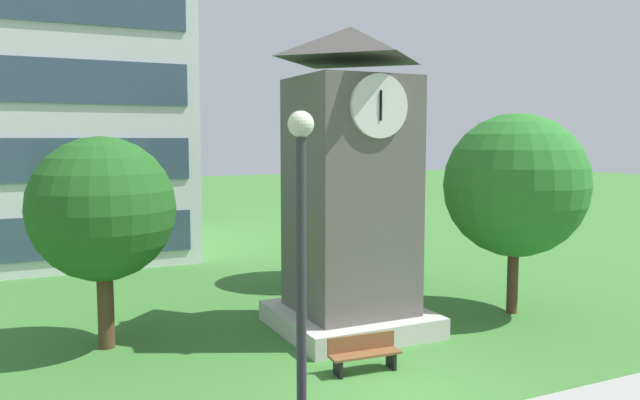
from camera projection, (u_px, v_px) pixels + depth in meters
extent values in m
plane|color=#3D7A33|center=(409.00, 393.00, 13.91)|extent=(160.00, 160.00, 0.00)
cube|color=silver|center=(17.00, 22.00, 29.56)|extent=(14.44, 12.10, 22.40)
cube|color=#384C60|center=(27.00, 240.00, 25.04)|extent=(13.29, 0.10, 1.80)
cube|color=#384C60|center=(23.00, 161.00, 24.72)|extent=(13.29, 0.10, 1.80)
cube|color=#384C60|center=(19.00, 79.00, 24.40)|extent=(13.29, 0.10, 1.80)
cube|color=#605B56|center=(350.00, 206.00, 18.23)|extent=(3.13, 3.13, 7.44)
cube|color=beige|center=(349.00, 319.00, 18.58)|extent=(4.22, 4.22, 0.60)
pyramid|color=#4D4945|center=(351.00, 44.00, 17.77)|extent=(3.44, 3.44, 0.95)
cylinder|color=white|center=(379.00, 106.00, 16.49)|extent=(1.72, 0.12, 1.72)
cylinder|color=white|center=(398.00, 110.00, 18.65)|extent=(0.12, 1.72, 1.72)
cube|color=black|center=(381.00, 100.00, 16.42)|extent=(0.06, 0.09, 0.52)
cube|color=black|center=(381.00, 106.00, 16.42)|extent=(0.06, 0.03, 0.77)
cube|color=brown|center=(365.00, 354.00, 15.11)|extent=(1.83, 0.59, 0.06)
cube|color=brown|center=(361.00, 342.00, 15.29)|extent=(1.80, 0.16, 0.40)
cube|color=black|center=(338.00, 367.00, 14.87)|extent=(0.11, 0.44, 0.45)
cube|color=black|center=(391.00, 359.00, 15.40)|extent=(0.11, 0.44, 0.45)
cylinder|color=#333338|center=(301.00, 345.00, 8.57)|extent=(0.14, 0.14, 5.70)
sphere|color=#F2EFCC|center=(301.00, 124.00, 8.27)|extent=(0.36, 0.36, 0.36)
cylinder|color=#513823|center=(513.00, 274.00, 20.18)|extent=(0.35, 0.35, 2.58)
sphere|color=#2B7A2A|center=(515.00, 185.00, 19.89)|extent=(4.61, 4.61, 4.61)
cylinder|color=#513823|center=(352.00, 247.00, 24.50)|extent=(0.43, 0.43, 2.80)
sphere|color=#1A572D|center=(353.00, 175.00, 24.21)|extent=(4.20, 4.20, 4.20)
cylinder|color=#513823|center=(106.00, 303.00, 16.82)|extent=(0.44, 0.44, 2.46)
sphere|color=#225F1F|center=(102.00, 209.00, 16.57)|extent=(3.87, 3.87, 3.87)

